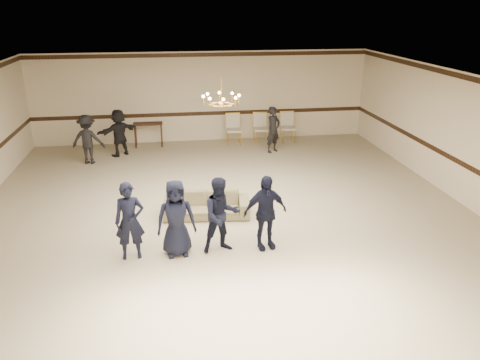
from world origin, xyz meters
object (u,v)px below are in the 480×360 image
object	(u,v)px
adult_mid	(119,133)
adult_right	(273,130)
settee	(207,204)
console_table	(149,135)
boy_c	(221,215)
banquet_chair_mid	(261,129)
banquet_chair_right	(288,128)
boy_d	(265,212)
adult_left	(88,139)
banquet_chair_left	(234,130)
chandelier	(221,91)
boy_a	(130,221)
boy_b	(176,218)

from	to	relation	value
adult_mid	adult_right	distance (m)	5.12
settee	console_table	bearing A→B (deg)	109.83
boy_c	banquet_chair_mid	size ratio (longest dim) A/B	1.48
boy_c	settee	xyz separation A→B (m)	(-0.16, 1.72, -0.50)
banquet_chair_right	adult_right	bearing A→B (deg)	-123.56
adult_mid	banquet_chair_mid	world-z (taller)	adult_mid
boy_d	adult_left	world-z (taller)	boy_d
banquet_chair_left	banquet_chair_mid	world-z (taller)	same
console_table	adult_right	bearing A→B (deg)	-17.45
banquet_chair_left	chandelier	bearing A→B (deg)	-100.23
adult_right	banquet_chair_mid	bearing A→B (deg)	64.57
adult_right	banquet_chair_left	world-z (taller)	adult_right
boy_a	boy_c	world-z (taller)	same
banquet_chair_left	console_table	size ratio (longest dim) A/B	1.06
boy_c	banquet_chair_left	distance (m)	7.76
console_table	chandelier	bearing A→B (deg)	-70.18
adult_mid	banquet_chair_left	xyz separation A→B (m)	(3.91, 0.72, -0.24)
banquet_chair_mid	console_table	distance (m)	4.01
banquet_chair_right	banquet_chair_mid	bearing A→B (deg)	-177.63
banquet_chair_mid	adult_left	bearing A→B (deg)	-161.46
boy_c	settee	distance (m)	1.80
chandelier	console_table	xyz separation A→B (m)	(-1.98, 5.48, -2.45)
boy_b	console_table	world-z (taller)	boy_b
adult_left	adult_mid	bearing A→B (deg)	-132.39
settee	adult_right	xyz separation A→B (m)	(2.68, 4.81, 0.48)
boy_a	banquet_chair_left	size ratio (longest dim) A/B	1.48
banquet_chair_right	console_table	size ratio (longest dim) A/B	1.06
boy_a	adult_right	bearing A→B (deg)	52.77
banquet_chair_mid	banquet_chair_right	size ratio (longest dim) A/B	1.00
chandelier	adult_right	world-z (taller)	chandelier
settee	adult_left	size ratio (longest dim) A/B	1.30
adult_right	console_table	world-z (taller)	adult_right
boy_d	banquet_chair_mid	world-z (taller)	boy_d
banquet_chair_right	console_table	distance (m)	5.01
adult_right	chandelier	bearing A→B (deg)	-153.21
adult_mid	banquet_chair_mid	distance (m)	4.97
adult_mid	banquet_chair_mid	bearing A→B (deg)	152.39
boy_d	adult_right	bearing A→B (deg)	65.02
settee	banquet_chair_left	distance (m)	6.11
boy_a	adult_left	xyz separation A→B (m)	(-1.68, 6.23, -0.01)
boy_b	console_table	xyz separation A→B (m)	(-0.77, 7.84, -0.37)
chandelier	adult_mid	size ratio (longest dim) A/B	0.60
adult_mid	console_table	bearing A→B (deg)	-170.67
adult_right	console_table	xyz separation A→B (m)	(-4.19, 1.32, -0.35)
adult_left	banquet_chair_mid	distance (m)	5.98
boy_a	adult_right	world-z (taller)	boy_a
boy_d	banquet_chair_right	size ratio (longest dim) A/B	1.48
chandelier	adult_mid	bearing A→B (deg)	122.31
boy_c	console_table	xyz separation A→B (m)	(-1.67, 7.84, -0.37)
chandelier	adult_left	xyz separation A→B (m)	(-3.79, 3.86, -2.10)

